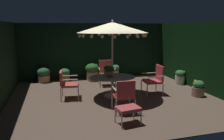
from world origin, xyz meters
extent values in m
cube|color=brown|center=(0.00, 0.00, -0.01)|extent=(7.42, 6.56, 0.02)
cube|color=black|center=(0.00, 3.13, 1.28)|extent=(7.42, 0.30, 2.55)
cube|color=black|center=(3.56, 0.00, 1.28)|extent=(0.30, 6.56, 2.55)
cylinder|color=beige|center=(0.01, -0.06, 0.01)|extent=(0.61, 0.61, 0.03)
cylinder|color=beige|center=(0.01, -0.06, 0.34)|extent=(0.09, 0.09, 0.67)
ellipsoid|color=gray|center=(0.01, -0.06, 0.69)|extent=(1.61, 1.33, 0.03)
cylinder|color=beige|center=(0.01, -0.06, 1.15)|extent=(0.06, 0.06, 2.30)
cone|color=beige|center=(0.01, -0.06, 2.35)|extent=(2.34, 2.34, 0.35)
sphere|color=beige|center=(0.01, -0.06, 2.57)|extent=(0.07, 0.07, 0.07)
sphere|color=#F9DB8C|center=(1.10, -0.06, 2.09)|extent=(0.09, 0.09, 0.09)
sphere|color=#F9DB8C|center=(1.03, 0.33, 2.09)|extent=(0.09, 0.09, 0.09)
sphere|color=#F9DB8C|center=(0.87, 0.61, 2.09)|extent=(0.09, 0.09, 0.09)
sphere|color=#F9DB8C|center=(0.53, 0.90, 2.09)|extent=(0.09, 0.09, 0.09)
sphere|color=#F9DB8C|center=(0.19, 1.01, 2.09)|extent=(0.09, 0.09, 0.09)
sphere|color=#F9DB8C|center=(-0.22, 1.00, 2.09)|extent=(0.09, 0.09, 0.09)
sphere|color=#F9DB8C|center=(-0.51, 0.90, 2.09)|extent=(0.09, 0.09, 0.09)
sphere|color=#F9DB8C|center=(-0.85, 0.61, 2.09)|extent=(0.09, 0.09, 0.09)
sphere|color=#F9DB8C|center=(-1.02, 0.28, 2.09)|extent=(0.09, 0.09, 0.09)
sphere|color=#F9DB8C|center=(-1.08, -0.07, 2.09)|extent=(0.09, 0.09, 0.09)
sphere|color=#F9DB8C|center=(-1.01, -0.42, 2.09)|extent=(0.09, 0.09, 0.09)
sphere|color=#F9DB8C|center=(-0.81, -0.76, 2.09)|extent=(0.09, 0.09, 0.09)
sphere|color=#F9DB8C|center=(-0.54, -0.99, 2.09)|extent=(0.09, 0.09, 0.09)
sphere|color=#F9DB8C|center=(-0.21, -1.12, 2.09)|extent=(0.09, 0.09, 0.09)
sphere|color=#F9DB8C|center=(0.17, -1.13, 2.09)|extent=(0.09, 0.09, 0.09)
sphere|color=#F9DB8C|center=(0.53, -1.01, 2.09)|extent=(0.09, 0.09, 0.09)
sphere|color=#F9DB8C|center=(0.86, -0.73, 2.09)|extent=(0.09, 0.09, 0.09)
sphere|color=#F9DB8C|center=(1.03, -0.42, 2.09)|extent=(0.09, 0.09, 0.09)
cylinder|color=tan|center=(-0.09, 0.02, 0.74)|extent=(0.15, 0.15, 0.09)
cylinder|color=tan|center=(-0.09, 0.02, 0.84)|extent=(0.34, 0.34, 0.11)
ellipsoid|color=#195B29|center=(-0.09, 0.02, 0.98)|extent=(0.37, 0.37, 0.22)
sphere|color=silver|center=(-0.09, 0.02, 1.06)|extent=(0.13, 0.13, 0.13)
cylinder|color=silver|center=(-1.11, 0.39, 0.22)|extent=(0.04, 0.04, 0.44)
cylinder|color=silver|center=(-1.19, -0.23, 0.22)|extent=(0.04, 0.04, 0.44)
cylinder|color=silver|center=(-1.66, 0.46, 0.22)|extent=(0.04, 0.04, 0.44)
cylinder|color=silver|center=(-1.74, -0.16, 0.22)|extent=(0.04, 0.04, 0.44)
cube|color=#C04740|center=(-1.42, 0.11, 0.47)|extent=(0.61, 0.67, 0.07)
cube|color=#C04740|center=(-1.69, 0.15, 0.72)|extent=(0.13, 0.60, 0.42)
cylinder|color=silver|center=(-1.39, 0.42, 0.71)|extent=(0.53, 0.10, 0.04)
cylinder|color=silver|center=(-1.46, -0.20, 0.71)|extent=(0.53, 0.10, 0.04)
cylinder|color=silver|center=(-0.32, -1.21, 0.22)|extent=(0.04, 0.04, 0.43)
cylinder|color=silver|center=(0.21, -1.24, 0.22)|extent=(0.04, 0.04, 0.43)
cylinder|color=silver|center=(-0.35, -1.75, 0.22)|extent=(0.04, 0.04, 0.43)
cylinder|color=silver|center=(0.18, -1.78, 0.22)|extent=(0.04, 0.04, 0.43)
cube|color=#BA4D49|center=(-0.07, -1.50, 0.47)|extent=(0.55, 0.56, 0.07)
cube|color=#BA4D49|center=(-0.08, -1.76, 0.73)|extent=(0.51, 0.09, 0.45)
cylinder|color=silver|center=(-0.33, -1.48, 0.69)|extent=(0.06, 0.52, 0.04)
cylinder|color=silver|center=(0.20, -1.51, 0.69)|extent=(0.06, 0.52, 0.04)
cylinder|color=beige|center=(1.14, -0.45, 0.21)|extent=(0.04, 0.04, 0.43)
cylinder|color=beige|center=(1.18, 0.17, 0.21)|extent=(0.04, 0.04, 0.43)
cylinder|color=beige|center=(1.72, -0.49, 0.21)|extent=(0.04, 0.04, 0.43)
cylinder|color=beige|center=(1.76, 0.13, 0.21)|extent=(0.04, 0.04, 0.43)
cube|color=#C34247|center=(1.45, -0.16, 0.46)|extent=(0.61, 0.64, 0.07)
cube|color=#C34247|center=(1.73, -0.18, 0.76)|extent=(0.10, 0.59, 0.53)
cylinder|color=beige|center=(1.43, -0.47, 0.70)|extent=(0.56, 0.07, 0.04)
cylinder|color=beige|center=(1.47, 0.15, 0.70)|extent=(0.56, 0.07, 0.04)
cylinder|color=silver|center=(0.45, 1.07, 0.22)|extent=(0.04, 0.04, 0.44)
cylinder|color=silver|center=(-0.16, 1.14, 0.22)|extent=(0.04, 0.04, 0.44)
cylinder|color=silver|center=(0.51, 1.62, 0.22)|extent=(0.04, 0.04, 0.44)
cylinder|color=silver|center=(-0.10, 1.69, 0.22)|extent=(0.04, 0.04, 0.44)
cube|color=#C0554A|center=(0.18, 1.38, 0.47)|extent=(0.66, 0.61, 0.07)
cube|color=#C0554A|center=(0.21, 1.65, 0.77)|extent=(0.59, 0.13, 0.52)
cylinder|color=silver|center=(0.48, 1.34, 0.71)|extent=(0.10, 0.54, 0.04)
cylinder|color=silver|center=(-0.13, 1.41, 0.71)|extent=(0.10, 0.54, 0.04)
cylinder|color=silver|center=(-0.50, -2.16, 0.18)|extent=(0.03, 0.03, 0.36)
cylinder|color=silver|center=(0.02, -2.08, 0.18)|extent=(0.03, 0.03, 0.36)
cylinder|color=silver|center=(-0.44, -2.53, 0.18)|extent=(0.03, 0.03, 0.36)
cylinder|color=silver|center=(0.08, -2.45, 0.18)|extent=(0.03, 0.03, 0.36)
cube|color=#BB4748|center=(-0.21, -2.31, 0.40)|extent=(0.61, 0.49, 0.08)
cylinder|color=tan|center=(0.86, 2.54, 0.20)|extent=(0.35, 0.35, 0.39)
ellipsoid|color=#357041|center=(0.86, 2.54, 0.50)|extent=(0.40, 0.40, 0.28)
sphere|color=silver|center=(0.96, 2.55, 0.58)|extent=(0.11, 0.11, 0.11)
sphere|color=silver|center=(0.79, 2.65, 0.58)|extent=(0.08, 0.08, 0.08)
sphere|color=silver|center=(0.83, 2.44, 0.54)|extent=(0.07, 0.07, 0.07)
cylinder|color=tan|center=(-0.24, 2.46, 0.20)|extent=(0.49, 0.49, 0.39)
ellipsoid|color=#265B26|center=(-0.24, 2.46, 0.56)|extent=(0.60, 0.60, 0.42)
sphere|color=#AF4684|center=(-0.04, 2.50, 0.68)|extent=(0.08, 0.08, 0.08)
sphere|color=#BE4171|center=(-0.14, 2.64, 0.64)|extent=(0.09, 0.09, 0.09)
sphere|color=#A7438A|center=(-0.31, 2.68, 0.65)|extent=(0.09, 0.09, 0.09)
sphere|color=#B13276|center=(-0.45, 2.48, 0.62)|extent=(0.06, 0.06, 0.06)
sphere|color=#A73771|center=(-0.29, 2.28, 0.69)|extent=(0.07, 0.07, 0.07)
sphere|color=#B24179|center=(-0.20, 2.30, 0.67)|extent=(0.10, 0.10, 0.10)
cylinder|color=#84684E|center=(2.89, -0.83, 0.16)|extent=(0.42, 0.42, 0.32)
ellipsoid|color=#2C6B30|center=(2.89, -0.83, 0.43)|extent=(0.38, 0.38, 0.27)
sphere|color=#F28E47|center=(2.98, -0.83, 0.50)|extent=(0.09, 0.09, 0.09)
sphere|color=orange|center=(2.82, -0.73, 0.52)|extent=(0.10, 0.10, 0.10)
sphere|color=orange|center=(2.81, -0.94, 0.44)|extent=(0.10, 0.10, 0.10)
cylinder|color=#AA6D3F|center=(-1.46, 2.48, 0.15)|extent=(0.44, 0.44, 0.30)
ellipsoid|color=#266F3D|center=(-1.46, 2.48, 0.43)|extent=(0.47, 0.47, 0.33)
sphere|color=#D0393C|center=(-1.32, 2.48, 0.52)|extent=(0.07, 0.07, 0.07)
sphere|color=red|center=(-1.46, 2.66, 0.49)|extent=(0.06, 0.06, 0.06)
sphere|color=red|center=(-1.58, 2.49, 0.50)|extent=(0.10, 0.10, 0.10)
sphere|color=#DA383F|center=(-1.46, 2.29, 0.48)|extent=(0.10, 0.10, 0.10)
cylinder|color=beige|center=(3.21, 0.82, 0.18)|extent=(0.39, 0.39, 0.35)
ellipsoid|color=#2F7338|center=(3.21, 0.82, 0.46)|extent=(0.40, 0.40, 0.28)
sphere|color=orange|center=(3.36, 0.78, 0.52)|extent=(0.10, 0.10, 0.10)
sphere|color=orange|center=(3.20, 0.91, 0.47)|extent=(0.08, 0.08, 0.08)
sphere|color=orange|center=(3.10, 0.79, 0.48)|extent=(0.08, 0.08, 0.08)
sphere|color=orange|center=(3.18, 0.71, 0.48)|extent=(0.07, 0.07, 0.07)
cylinder|color=tan|center=(-2.34, 2.70, 0.15)|extent=(0.51, 0.51, 0.29)
ellipsoid|color=#2B5B36|center=(-2.34, 2.70, 0.45)|extent=(0.55, 0.55, 0.39)
sphere|color=#D84D6B|center=(-2.20, 2.73, 0.46)|extent=(0.07, 0.07, 0.07)
sphere|color=#E84F66|center=(-2.36, 2.85, 0.49)|extent=(0.07, 0.07, 0.07)
sphere|color=#D45D76|center=(-2.47, 2.71, 0.51)|extent=(0.09, 0.09, 0.09)
sphere|color=#D45A63|center=(-2.32, 2.50, 0.50)|extent=(0.09, 0.09, 0.09)
camera|label=1|loc=(-1.94, -7.10, 2.34)|focal=35.13mm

